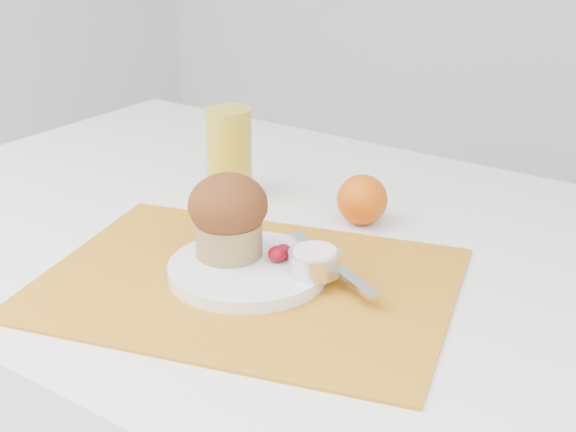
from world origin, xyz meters
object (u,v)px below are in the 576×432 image
Objects in this scene: plate at (248,269)px; muffin at (228,215)px; orange at (362,200)px; juice_glass at (229,153)px.

muffin is (-0.03, 0.01, 0.06)m from plate.
orange is 0.22m from muffin.
muffin is at bearing -51.25° from juice_glass.
orange is (0.03, 0.21, 0.02)m from plate.
juice_glass is 0.23m from muffin.
plate is 1.86× the size of muffin.
juice_glass is (-0.20, -0.02, 0.03)m from orange.
orange reaches higher than plate.
plate is at bearing -97.12° from orange.
plate is at bearing -12.65° from muffin.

